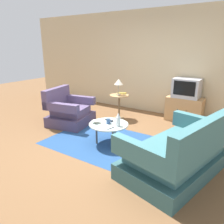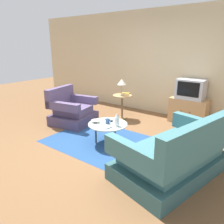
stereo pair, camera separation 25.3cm
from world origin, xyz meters
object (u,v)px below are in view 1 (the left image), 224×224
at_px(side_table, 119,102).
at_px(television, 187,88).
at_px(tv_stand, 184,109).
at_px(armchair, 69,112).
at_px(couch, 179,154).
at_px(vase, 118,120).
at_px(bowl, 96,122).
at_px(book, 122,93).
at_px(mug, 109,121).
at_px(tv_remote_dark, 109,120).
at_px(tv_remote_silver, 110,128).
at_px(coffee_table, 109,126).
at_px(table_lamp, 119,82).

relative_size(side_table, television, 1.00).
bearing_deg(side_table, tv_stand, 27.11).
xyz_separation_m(armchair, couch, (2.80, -0.64, 0.01)).
relative_size(vase, bowl, 1.55).
bearing_deg(bowl, book, 103.56).
relative_size(mug, tv_remote_dark, 0.67).
bearing_deg(armchair, tv_remote_silver, 59.12).
bearing_deg(television, mug, -111.95).
bearing_deg(bowl, tv_remote_dark, 60.23).
bearing_deg(tv_remote_silver, coffee_table, 50.63).
bearing_deg(couch, tv_remote_dark, 88.78).
bearing_deg(coffee_table, mug, 124.15).
distance_m(mug, bowl, 0.24).
bearing_deg(couch, table_lamp, 65.42).
bearing_deg(coffee_table, vase, 1.71).
relative_size(tv_stand, tv_remote_dark, 4.62).
bearing_deg(mug, vase, 0.44).
bearing_deg(mug, tv_remote_silver, -49.44).
height_order(armchair, mug, armchair).
distance_m(tv_remote_silver, book, 1.88).
distance_m(television, book, 1.58).
distance_m(bowl, book, 1.68).
relative_size(couch, book, 7.45).
bearing_deg(couch, tv_remote_silver, 100.38).
distance_m(couch, bowl, 1.64).
bearing_deg(vase, coffee_table, -178.29).
bearing_deg(mug, side_table, 113.46).
relative_size(bowl, tv_remote_silver, 1.06).
bearing_deg(bowl, tv_remote_silver, -12.66).
bearing_deg(bowl, vase, 12.90).
distance_m(side_table, television, 1.66).
bearing_deg(tv_remote_dark, coffee_table, -48.85).
xyz_separation_m(mug, bowl, (-0.22, -0.10, -0.02)).
xyz_separation_m(table_lamp, vase, (0.82, -1.35, -0.41)).
height_order(tv_stand, tv_remote_silver, tv_stand).
relative_size(television, tv_remote_silver, 4.01).
distance_m(side_table, tv_remote_dark, 1.32).
height_order(armchair, table_lamp, table_lamp).
xyz_separation_m(coffee_table, tv_stand, (0.84, 2.10, -0.07)).
bearing_deg(tv_remote_dark, table_lamp, 125.92).
distance_m(vase, tv_remote_silver, 0.22).
relative_size(mug, book, 0.50).
relative_size(vase, tv_remote_silver, 1.64).
distance_m(television, table_lamp, 1.64).
relative_size(vase, book, 1.02).
bearing_deg(armchair, vase, 65.74).
bearing_deg(couch, tv_stand, 27.45).
bearing_deg(mug, bowl, -156.12).
height_order(tv_remote_dark, book, book).
bearing_deg(vase, armchair, 166.71).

